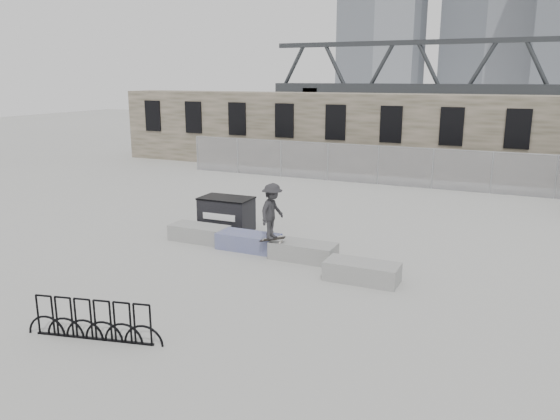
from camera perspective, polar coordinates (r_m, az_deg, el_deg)
The scene contains 10 objects.
ground at distance 17.34m, azimuth -0.48°, elevation -4.51°, with size 120.00×120.00×0.00m, color #A2A39E.
stone_wall at distance 32.08m, azimuth 12.00°, elevation 7.77°, with size 36.00×2.58×4.50m.
chainlink_fence at distance 28.63m, azimuth 10.20°, elevation 4.70°, with size 22.06×0.06×2.02m.
planter_far_left at distance 18.75m, azimuth -8.44°, elevation -2.32°, with size 2.00×0.90×0.53m.
planter_center_left at distance 17.64m, azimuth -3.30°, elevation -3.23°, with size 2.00×0.90×0.53m.
planter_center_right at distance 16.67m, azimuth 2.44°, elevation -4.24°, with size 2.00×0.90×0.53m.
planter_offset at distance 15.11m, azimuth 8.58°, elevation -6.31°, with size 2.00×0.90×0.53m.
dumpster at distance 19.76m, azimuth -5.61°, elevation -0.40°, with size 1.90×1.19×1.23m.
bike_rack at distance 12.37m, azimuth -18.95°, elevation -10.86°, with size 3.07×0.74×0.90m.
skateboarder at distance 16.37m, azimuth -0.82°, elevation -0.14°, with size 0.81×1.15×1.83m.
Camera 1 is at (6.98, -14.91, 5.43)m, focal length 35.00 mm.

